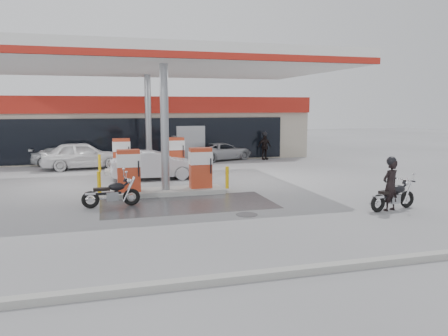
# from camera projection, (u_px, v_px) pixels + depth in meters

# --- Properties ---
(ground) EXTENTS (90.00, 90.00, 0.00)m
(ground) POSITION_uv_depth(u_px,v_px,m) (174.00, 205.00, 15.19)
(ground) COLOR gray
(ground) RESTS_ON ground
(wet_patch) EXTENTS (6.00, 3.00, 0.00)m
(wet_patch) POSITION_uv_depth(u_px,v_px,m) (188.00, 204.00, 15.33)
(wet_patch) COLOR #4C4C4F
(wet_patch) RESTS_ON ground
(drain_cover) EXTENTS (0.70, 0.70, 0.01)m
(drain_cover) POSITION_uv_depth(u_px,v_px,m) (247.00, 215.00, 13.82)
(drain_cover) COLOR #38383A
(drain_cover) RESTS_ON ground
(kerb) EXTENTS (28.00, 0.25, 0.15)m
(kerb) POSITION_uv_depth(u_px,v_px,m) (231.00, 278.00, 8.51)
(kerb) COLOR gray
(kerb) RESTS_ON ground
(store_building) EXTENTS (22.00, 8.22, 4.00)m
(store_building) POSITION_uv_depth(u_px,v_px,m) (137.00, 127.00, 30.11)
(store_building) COLOR #B8AD9A
(store_building) RESTS_ON ground
(canopy) EXTENTS (16.00, 10.02, 5.51)m
(canopy) POSITION_uv_depth(u_px,v_px,m) (154.00, 64.00, 19.22)
(canopy) COLOR silver
(canopy) RESTS_ON ground
(pump_island_near) EXTENTS (5.14, 1.30, 1.78)m
(pump_island_near) POSITION_uv_depth(u_px,v_px,m) (166.00, 176.00, 17.00)
(pump_island_near) COLOR #9E9E99
(pump_island_near) RESTS_ON ground
(pump_island_far) EXTENTS (5.14, 1.30, 1.78)m
(pump_island_far) POSITION_uv_depth(u_px,v_px,m) (149.00, 158.00, 22.72)
(pump_island_far) COLOR #9E9E99
(pump_island_far) RESTS_ON ground
(main_motorcycle) EXTENTS (1.93, 0.74, 1.00)m
(main_motorcycle) POSITION_uv_depth(u_px,v_px,m) (394.00, 197.00, 14.41)
(main_motorcycle) COLOR black
(main_motorcycle) RESTS_ON ground
(biker_main) EXTENTS (0.70, 0.55, 1.69)m
(biker_main) POSITION_uv_depth(u_px,v_px,m) (390.00, 185.00, 14.26)
(biker_main) COLOR black
(biker_main) RESTS_ON ground
(parked_motorcycle) EXTENTS (1.96, 0.75, 1.00)m
(parked_motorcycle) POSITION_uv_depth(u_px,v_px,m) (112.00, 194.00, 14.84)
(parked_motorcycle) COLOR black
(parked_motorcycle) RESTS_ON ground
(sedan_white) EXTENTS (4.55, 2.16, 1.50)m
(sedan_white) POSITION_uv_depth(u_px,v_px,m) (83.00, 155.00, 23.91)
(sedan_white) COLOR white
(sedan_white) RESTS_ON ground
(attendant) EXTENTS (0.75, 0.92, 1.79)m
(attendant) POSITION_uv_depth(u_px,v_px,m) (175.00, 151.00, 24.48)
(attendant) COLOR #5A595E
(attendant) RESTS_ON ground
(hatchback_silver) EXTENTS (4.10, 1.47, 1.35)m
(hatchback_silver) POSITION_uv_depth(u_px,v_px,m) (155.00, 165.00, 20.44)
(hatchback_silver) COLOR #B4B5BD
(hatchback_silver) RESTS_ON ground
(parked_car_left) EXTENTS (3.74, 1.81, 1.05)m
(parked_car_left) POSITION_uv_depth(u_px,v_px,m) (64.00, 156.00, 25.36)
(parked_car_left) COLOR #9FA2A6
(parked_car_left) RESTS_ON ground
(parked_car_right) EXTENTS (4.41, 3.17, 1.12)m
(parked_car_right) POSITION_uv_depth(u_px,v_px,m) (222.00, 151.00, 27.91)
(parked_car_right) COLOR #B0B3B9
(parked_car_right) RESTS_ON ground
(biker_walking) EXTENTS (1.07, 0.68, 1.70)m
(biker_walking) POSITION_uv_depth(u_px,v_px,m) (264.00, 147.00, 27.99)
(biker_walking) COLOR black
(biker_walking) RESTS_ON ground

